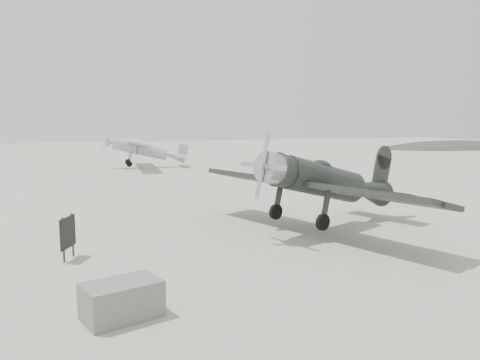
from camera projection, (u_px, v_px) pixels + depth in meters
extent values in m
plane|color=#A7A394|center=(234.00, 230.00, 18.05)|extent=(160.00, 160.00, 0.00)
ellipsoid|color=#2B3728|center=(455.00, 148.00, 72.18)|extent=(32.00, 16.00, 5.20)
cylinder|color=black|center=(322.00, 181.00, 17.81)|extent=(4.05, 2.44, 1.23)
cone|color=black|center=(368.00, 175.00, 19.61)|extent=(2.53, 1.83, 1.14)
cylinder|color=silver|center=(270.00, 188.00, 16.13)|extent=(1.11, 1.29, 1.09)
cone|color=silver|center=(259.00, 189.00, 15.80)|extent=(0.45, 0.57, 0.49)
cube|color=silver|center=(260.00, 189.00, 15.84)|extent=(0.10, 0.17, 2.28)
ellipsoid|color=black|center=(319.00, 167.00, 17.63)|extent=(1.11, 0.88, 0.40)
cube|color=black|center=(311.00, 191.00, 17.46)|extent=(5.23, 10.56, 0.19)
cube|color=black|center=(378.00, 173.00, 20.05)|extent=(2.13, 3.80, 0.09)
cube|color=black|center=(380.00, 155.00, 20.04)|extent=(1.02, 0.43, 1.58)
cylinder|color=black|center=(329.00, 229.00, 16.48)|extent=(0.61, 0.33, 0.60)
cylinder|color=black|center=(282.00, 219.00, 18.30)|extent=(0.61, 0.33, 0.60)
cylinder|color=#333333|center=(329.00, 213.00, 16.40)|extent=(0.12, 0.12, 1.23)
cylinder|color=#333333|center=(282.00, 204.00, 18.23)|extent=(0.12, 0.12, 1.23)
cylinder|color=black|center=(381.00, 182.00, 20.24)|extent=(0.21, 0.13, 0.19)
cylinder|color=#AEB0B3|center=(140.00, 149.00, 41.66)|extent=(4.86, 1.29, 1.02)
cone|color=#AEB0B3|center=(176.00, 148.00, 42.57)|extent=(1.71, 1.02, 0.92)
cone|color=#AEB0B3|center=(109.00, 150.00, 40.90)|extent=(0.61, 0.99, 0.96)
cube|color=#AEB0B3|center=(105.00, 150.00, 40.80)|extent=(0.05, 0.13, 2.03)
cube|color=#AEB0B3|center=(136.00, 143.00, 41.48)|extent=(2.33, 10.25, 0.17)
cube|color=#AEB0B3|center=(181.00, 148.00, 42.70)|extent=(1.01, 3.19, 0.07)
cube|color=#AEB0B3|center=(182.00, 141.00, 42.65)|extent=(0.83, 0.12, 1.20)
cylinder|color=black|center=(133.00, 166.00, 40.66)|extent=(0.52, 0.16, 0.52)
cylinder|color=black|center=(131.00, 164.00, 42.60)|extent=(0.52, 0.16, 0.52)
cylinder|color=#333333|center=(133.00, 160.00, 40.60)|extent=(0.09, 0.09, 1.11)
cylinder|color=#333333|center=(131.00, 158.00, 42.53)|extent=(0.09, 0.09, 1.11)
cylinder|color=black|center=(183.00, 151.00, 42.79)|extent=(0.17, 0.07, 0.17)
cube|color=#65635D|center=(122.00, 300.00, 9.92)|extent=(1.80, 1.41, 0.79)
cylinder|color=#333333|center=(63.00, 240.00, 13.78)|extent=(0.08, 0.08, 1.36)
cylinder|color=#333333|center=(72.00, 235.00, 14.40)|extent=(0.08, 0.08, 1.36)
cube|color=black|center=(68.00, 232.00, 14.07)|extent=(0.44, 0.88, 0.94)
cube|color=beige|center=(66.00, 231.00, 14.07)|extent=(0.31, 0.67, 0.19)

